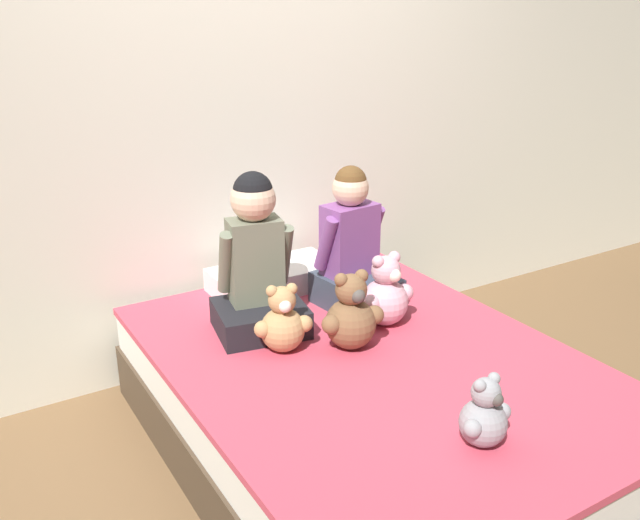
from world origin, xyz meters
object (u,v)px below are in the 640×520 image
at_px(bed, 371,407).
at_px(teddy_bear_at_foot_of_bed, 484,416).
at_px(child_on_left, 257,264).
at_px(pillow_at_headboard, 274,277).
at_px(teddy_bear_held_by_left_child, 283,323).
at_px(teddy_bear_held_by_right_child, 385,295).
at_px(teddy_bear_between_children, 351,316).
at_px(child_on_right, 353,251).

bearing_deg(bed, teddy_bear_at_foot_of_bed, -92.47).
bearing_deg(child_on_left, pillow_at_headboard, 64.14).
relative_size(teddy_bear_at_foot_of_bed, pillow_at_headboard, 0.40).
xyz_separation_m(child_on_left, teddy_bear_held_by_left_child, (-0.01, -0.23, -0.17)).
xyz_separation_m(teddy_bear_held_by_right_child, teddy_bear_between_children, (-0.24, -0.10, 0.00)).
distance_m(child_on_left, teddy_bear_held_by_left_child, 0.28).
height_order(bed, pillow_at_headboard, pillow_at_headboard).
height_order(child_on_left, child_on_right, child_on_left).
height_order(child_on_left, pillow_at_headboard, child_on_left).
bearing_deg(pillow_at_headboard, teddy_bear_held_by_left_child, -114.57).
relative_size(child_on_left, teddy_bear_held_by_left_child, 2.39).
xyz_separation_m(bed, teddy_bear_held_by_right_child, (0.22, 0.22, 0.35)).
bearing_deg(teddy_bear_between_children, teddy_bear_at_foot_of_bed, -85.92).
xyz_separation_m(teddy_bear_at_foot_of_bed, pillow_at_headboard, (0.03, 1.43, -0.04)).
distance_m(teddy_bear_held_by_left_child, teddy_bear_between_children, 0.27).
relative_size(child_on_right, teddy_bear_between_children, 1.97).
distance_m(teddy_bear_between_children, teddy_bear_at_foot_of_bed, 0.74).
distance_m(bed, teddy_bear_between_children, 0.38).
distance_m(bed, child_on_left, 0.73).
bearing_deg(pillow_at_headboard, child_on_right, -57.46).
height_order(child_on_right, teddy_bear_held_by_right_child, child_on_right).
xyz_separation_m(child_on_left, teddy_bear_between_children, (0.23, -0.34, -0.15)).
xyz_separation_m(teddy_bear_held_by_left_child, teddy_bear_at_foot_of_bed, (0.23, -0.86, -0.02)).
distance_m(child_on_left, teddy_bear_at_foot_of_bed, 1.12).
xyz_separation_m(bed, teddy_bear_held_by_left_child, (-0.26, 0.24, 0.34)).
relative_size(bed, teddy_bear_at_foot_of_bed, 8.33).
bearing_deg(teddy_bear_at_foot_of_bed, teddy_bear_held_by_right_child, 65.97).
distance_m(child_on_right, teddy_bear_held_by_right_child, 0.27).
bearing_deg(pillow_at_headboard, bed, -90.00).
height_order(teddy_bear_between_children, pillow_at_headboard, teddy_bear_between_children).
xyz_separation_m(child_on_right, teddy_bear_at_foot_of_bed, (-0.24, -1.08, -0.16)).
xyz_separation_m(bed, teddy_bear_between_children, (-0.02, 0.12, 0.36)).
height_order(teddy_bear_held_by_right_child, teddy_bear_between_children, teddy_bear_between_children).
xyz_separation_m(bed, child_on_left, (-0.25, 0.46, 0.51)).
xyz_separation_m(teddy_bear_held_by_left_child, teddy_bear_held_by_right_child, (0.48, -0.02, 0.02)).
bearing_deg(teddy_bear_held_by_left_child, bed, -28.11).
distance_m(child_on_left, pillow_at_headboard, 0.49).
xyz_separation_m(teddy_bear_held_by_left_child, teddy_bear_between_children, (0.24, -0.12, 0.02)).
distance_m(bed, pillow_at_headboard, 0.85).
relative_size(child_on_left, teddy_bear_between_children, 2.07).
xyz_separation_m(child_on_right, teddy_bear_between_children, (-0.24, -0.34, -0.12)).
bearing_deg(teddy_bear_held_by_right_child, teddy_bear_between_children, -162.80).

